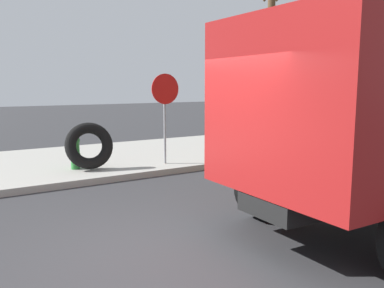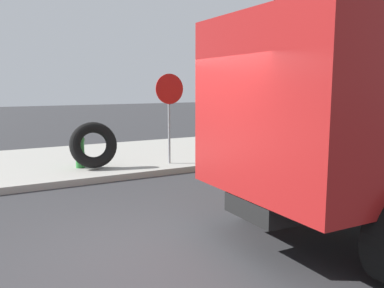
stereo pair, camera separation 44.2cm
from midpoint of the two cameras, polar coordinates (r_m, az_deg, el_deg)
ground_plane at (r=5.41m, az=-2.94°, el=-15.10°), size 80.00×80.00×0.00m
sidewalk_curb at (r=11.36m, az=-17.70°, el=-2.60°), size 36.00×5.00×0.15m
fire_hydrant at (r=10.10m, az=-14.36°, el=-0.86°), size 0.25×0.56×0.81m
loose_tire at (r=9.92m, az=-12.52°, el=-0.12°), size 1.22×0.80×1.15m
stop_sign at (r=10.23m, az=-1.98°, el=6.01°), size 0.76×0.08×2.28m
bare_tree at (r=13.90m, az=13.21°, el=12.71°), size 1.57×1.56×6.05m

